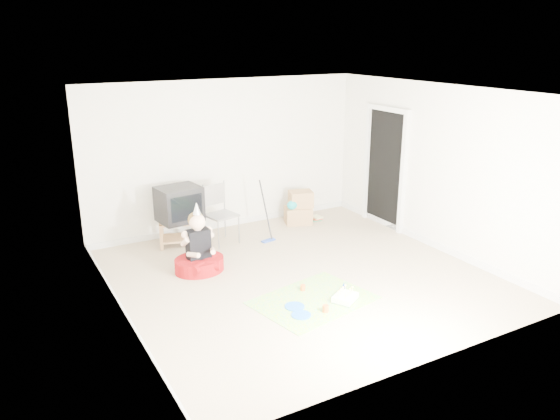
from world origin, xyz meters
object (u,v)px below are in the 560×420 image
crt_tv (179,204)px  seated_woman (199,256)px  cardboard_boxes (299,208)px  birthday_cake (345,298)px  tv_stand (181,230)px  folding_chair (221,215)px

crt_tv → seated_woman: size_ratio=0.63×
cardboard_boxes → birthday_cake: 3.13m
tv_stand → birthday_cake: (1.18, -2.94, -0.21)m
tv_stand → birthday_cake: tv_stand is taller
folding_chair → birthday_cake: folding_chair is taller
folding_chair → birthday_cake: 2.79m
folding_chair → cardboard_boxes: 1.66m
tv_stand → birthday_cake: bearing=-68.1°
seated_woman → tv_stand: bearing=84.0°
crt_tv → cardboard_boxes: crt_tv is taller
tv_stand → seated_woman: 1.13m
folding_chair → cardboard_boxes: size_ratio=1.67×
birthday_cake → crt_tv: bearing=111.9°
tv_stand → cardboard_boxes: cardboard_boxes is taller
crt_tv → cardboard_boxes: bearing=-7.1°
birthday_cake → tv_stand: bearing=111.9°
seated_woman → crt_tv: bearing=84.0°
birthday_cake → folding_chair: bearing=101.7°
cardboard_boxes → crt_tv: bearing=179.8°
crt_tv → birthday_cake: crt_tv is taller
crt_tv → seated_woman: seated_woman is taller
tv_stand → crt_tv: 0.45m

